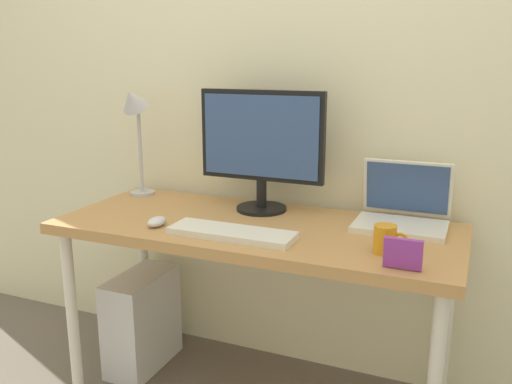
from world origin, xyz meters
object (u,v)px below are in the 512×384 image
(coffee_mug, at_px, (386,239))
(monitor, at_px, (261,144))
(laptop, at_px, (403,210))
(mouse, at_px, (157,222))
(keyboard, at_px, (232,233))
(photo_frame, at_px, (403,254))
(desk_lamp, at_px, (134,117))
(desk, at_px, (256,241))
(computer_tower, at_px, (142,321))

(coffee_mug, bearing_deg, monitor, 151.03)
(laptop, xyz_separation_m, coffee_mug, (-0.01, -0.32, -0.01))
(monitor, relative_size, mouse, 5.63)
(keyboard, height_order, mouse, mouse)
(laptop, height_order, photo_frame, laptop)
(desk_lamp, distance_m, keyboard, 0.78)
(desk, bearing_deg, computer_tower, 175.85)
(desk_lamp, bearing_deg, photo_frame, -19.34)
(keyboard, distance_m, computer_tower, 0.79)
(keyboard, bearing_deg, mouse, -179.74)
(desk_lamp, bearing_deg, monitor, -0.09)
(monitor, height_order, laptop, monitor)
(desk, bearing_deg, desk_lamp, 164.60)
(laptop, height_order, desk_lamp, desk_lamp)
(mouse, relative_size, photo_frame, 0.82)
(desk, height_order, computer_tower, desk)
(desk_lamp, height_order, mouse, desk_lamp)
(monitor, height_order, photo_frame, monitor)
(desk, xyz_separation_m, keyboard, (-0.02, -0.17, 0.08))
(desk, relative_size, photo_frame, 13.41)
(desk, bearing_deg, laptop, 20.95)
(coffee_mug, bearing_deg, photo_frame, -59.67)
(desk, relative_size, monitor, 2.91)
(mouse, xyz_separation_m, coffee_mug, (0.81, 0.04, 0.03))
(laptop, distance_m, computer_tower, 1.21)
(desk_lamp, relative_size, photo_frame, 4.41)
(desk_lamp, distance_m, computer_tower, 0.88)
(laptop, bearing_deg, desk, -159.05)
(photo_frame, bearing_deg, monitor, 145.57)
(desk, bearing_deg, keyboard, -96.47)
(desk, distance_m, photo_frame, 0.62)
(photo_frame, bearing_deg, desk, 156.41)
(coffee_mug, relative_size, photo_frame, 0.97)
(desk, height_order, photo_frame, photo_frame)
(monitor, distance_m, laptop, 0.59)
(monitor, xyz_separation_m, desk_lamp, (-0.59, 0.00, 0.08))
(mouse, bearing_deg, laptop, 23.73)
(monitor, xyz_separation_m, keyboard, (0.03, -0.34, -0.26))
(keyboard, xyz_separation_m, mouse, (-0.30, -0.00, 0.01))
(keyboard, bearing_deg, computer_tower, 158.93)
(desk_lamp, xyz_separation_m, keyboard, (0.62, -0.34, -0.33))
(desk_lamp, relative_size, mouse, 5.39)
(desk_lamp, xyz_separation_m, computer_tower, (0.08, -0.14, -0.87))
(keyboard, relative_size, photo_frame, 4.00)
(mouse, bearing_deg, keyboard, 0.26)
(laptop, height_order, keyboard, laptop)
(computer_tower, bearing_deg, desk_lamp, 120.62)
(monitor, distance_m, mouse, 0.50)
(photo_frame, bearing_deg, laptop, 98.30)
(coffee_mug, relative_size, computer_tower, 0.25)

